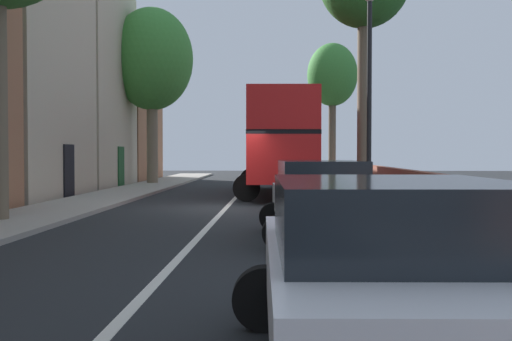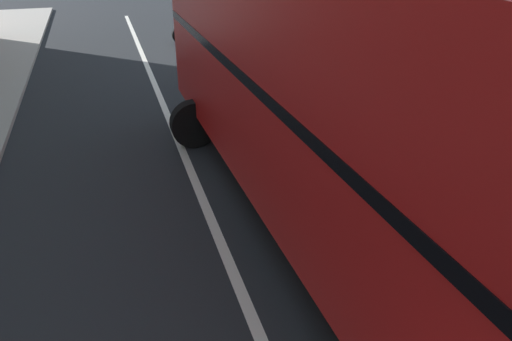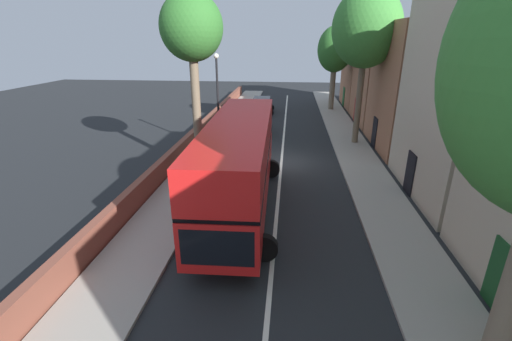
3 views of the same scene
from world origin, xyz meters
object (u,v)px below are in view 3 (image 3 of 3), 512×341
object	(u,v)px
parked_car_silver_right_0	(254,121)
lamppost_right	(218,96)
street_tree_left_4	(335,50)
litter_bin_right	(220,124)
double_decker_bus	(239,160)
street_tree_left_2	(367,29)
street_tree_right_3	(192,31)
parked_car_white_right_1	(262,104)

from	to	relation	value
parked_car_silver_right_0	lamppost_right	world-z (taller)	lamppost_right
parked_car_silver_right_0	street_tree_left_4	world-z (taller)	street_tree_left_4
litter_bin_right	double_decker_bus	bearing A→B (deg)	105.07
street_tree_left_2	lamppost_right	world-z (taller)	street_tree_left_2
double_decker_bus	street_tree_right_3	size ratio (longest dim) A/B	1.22
street_tree_right_3	street_tree_left_4	xyz separation A→B (m)	(-9.49, -19.43, -1.53)
parked_car_white_right_1	street_tree_right_3	bearing A→B (deg)	82.73
parked_car_silver_right_0	litter_bin_right	distance (m)	2.84
street_tree_right_3	parked_car_white_right_1	bearing A→B (deg)	-97.27
parked_car_white_right_1	litter_bin_right	world-z (taller)	parked_car_white_right_1
street_tree_left_4	litter_bin_right	world-z (taller)	street_tree_left_4
parked_car_silver_right_0	street_tree_left_2	distance (m)	10.77
parked_car_silver_right_0	litter_bin_right	world-z (taller)	parked_car_silver_right_0
street_tree_left_4	litter_bin_right	distance (m)	15.52
parked_car_silver_right_0	lamppost_right	bearing A→B (deg)	71.92
street_tree_right_3	street_tree_left_4	world-z (taller)	street_tree_right_3
street_tree_left_2	parked_car_white_right_1	bearing A→B (deg)	-53.19
double_decker_bus	street_tree_left_4	size ratio (longest dim) A/B	1.37
parked_car_white_right_1	street_tree_left_4	distance (m)	9.28
double_decker_bus	lamppost_right	distance (m)	8.79
double_decker_bus	parked_car_silver_right_0	world-z (taller)	double_decker_bus
double_decker_bus	street_tree_left_4	xyz separation A→B (m)	(-6.50, -23.80, 3.80)
street_tree_right_3	litter_bin_right	size ratio (longest dim) A/B	8.67
parked_car_white_right_1	litter_bin_right	distance (m)	8.62
parked_car_silver_right_0	street_tree_left_4	size ratio (longest dim) A/B	0.54
double_decker_bus	litter_bin_right	xyz separation A→B (m)	(3.60, -13.38, -1.69)
street_tree_left_2	street_tree_right_3	world-z (taller)	street_tree_left_2
double_decker_bus	street_tree_left_2	xyz separation A→B (m)	(-6.97, -11.14, 5.54)
street_tree_left_2	lamppost_right	distance (m)	10.80
street_tree_right_3	parked_car_silver_right_0	bearing A→B (deg)	-103.10
parked_car_white_right_1	lamppost_right	bearing A→B (deg)	82.27
street_tree_left_4	litter_bin_right	bearing A→B (deg)	45.92
parked_car_silver_right_0	street_tree_left_4	bearing A→B (deg)	-126.05
street_tree_left_4	litter_bin_right	size ratio (longest dim) A/B	7.73
parked_car_silver_right_0	street_tree_left_4	xyz separation A→B (m)	(-7.30, -10.03, 5.23)
double_decker_bus	street_tree_left_2	size ratio (longest dim) A/B	1.11
parked_car_white_right_1	litter_bin_right	bearing A→B (deg)	71.05
double_decker_bus	parked_car_silver_right_0	distance (m)	13.87
parked_car_white_right_1	lamppost_right	world-z (taller)	lamppost_right
parked_car_white_right_1	street_tree_left_2	xyz separation A→B (m)	(-7.77, 10.38, 6.99)
double_decker_bus	litter_bin_right	world-z (taller)	double_decker_bus
street_tree_right_3	double_decker_bus	bearing A→B (deg)	124.32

